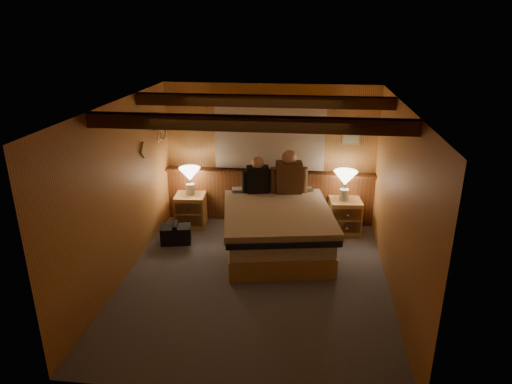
% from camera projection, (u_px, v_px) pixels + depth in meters
% --- Properties ---
extents(floor, '(4.20, 4.20, 0.00)m').
position_uv_depth(floor, '(255.00, 280.00, 6.28)').
color(floor, slate).
rests_on(floor, ground).
extents(ceiling, '(4.20, 4.20, 0.00)m').
position_uv_depth(ceiling, '(255.00, 106.00, 5.44)').
color(ceiling, '#B98645').
rests_on(ceiling, wall_back).
extents(wall_back, '(3.60, 0.00, 3.60)m').
position_uv_depth(wall_back, '(270.00, 155.00, 7.81)').
color(wall_back, '#CF8D4A').
rests_on(wall_back, floor).
extents(wall_left, '(0.00, 4.20, 4.20)m').
position_uv_depth(wall_left, '(121.00, 193.00, 6.06)').
color(wall_left, '#CF8D4A').
rests_on(wall_left, floor).
extents(wall_right, '(0.00, 4.20, 4.20)m').
position_uv_depth(wall_right, '(399.00, 205.00, 5.66)').
color(wall_right, '#CF8D4A').
rests_on(wall_right, floor).
extents(wall_front, '(3.60, 0.00, 3.60)m').
position_uv_depth(wall_front, '(225.00, 288.00, 3.91)').
color(wall_front, '#CF8D4A').
rests_on(wall_front, floor).
extents(wainscot, '(3.60, 0.23, 0.94)m').
position_uv_depth(wainscot, '(269.00, 195.00, 8.00)').
color(wainscot, brown).
rests_on(wainscot, wall_back).
extents(curtain_window, '(2.18, 0.09, 1.11)m').
position_uv_depth(curtain_window, '(270.00, 137.00, 7.63)').
color(curtain_window, '#412810').
rests_on(curtain_window, wall_back).
extents(ceiling_beams, '(3.60, 1.65, 0.16)m').
position_uv_depth(ceiling_beams, '(256.00, 111.00, 5.61)').
color(ceiling_beams, '#412810').
rests_on(ceiling_beams, ceiling).
extents(coat_rail, '(0.05, 0.55, 0.24)m').
position_uv_depth(coat_rail, '(161.00, 132.00, 7.35)').
color(coat_rail, silver).
rests_on(coat_rail, wall_left).
extents(framed_print, '(0.30, 0.04, 0.25)m').
position_uv_depth(framed_print, '(351.00, 137.00, 7.52)').
color(framed_print, tan).
rests_on(framed_print, wall_back).
extents(bed, '(1.88, 2.27, 0.70)m').
position_uv_depth(bed, '(277.00, 227.00, 7.03)').
color(bed, tan).
rests_on(bed, floor).
extents(nightstand_left, '(0.54, 0.49, 0.55)m').
position_uv_depth(nightstand_left, '(191.00, 210.00, 7.91)').
color(nightstand_left, tan).
rests_on(nightstand_left, floor).
extents(nightstand_right, '(0.56, 0.51, 0.57)m').
position_uv_depth(nightstand_right, '(345.00, 216.00, 7.66)').
color(nightstand_right, tan).
rests_on(nightstand_right, floor).
extents(lamp_left, '(0.36, 0.36, 0.47)m').
position_uv_depth(lamp_left, '(190.00, 176.00, 7.74)').
color(lamp_left, silver).
rests_on(lamp_left, nightstand_left).
extents(lamp_right, '(0.38, 0.38, 0.50)m').
position_uv_depth(lamp_right, '(345.00, 180.00, 7.43)').
color(lamp_right, silver).
rests_on(lamp_right, nightstand_right).
extents(person_left, '(0.51, 0.27, 0.63)m').
position_uv_depth(person_left, '(258.00, 178.00, 7.46)').
color(person_left, black).
rests_on(person_left, bed).
extents(person_right, '(0.61, 0.30, 0.75)m').
position_uv_depth(person_right, '(289.00, 175.00, 7.43)').
color(person_right, '#4C321E').
rests_on(person_right, bed).
extents(duffel_bag, '(0.52, 0.38, 0.34)m').
position_uv_depth(duffel_bag, '(176.00, 234.00, 7.29)').
color(duffel_bag, black).
rests_on(duffel_bag, floor).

